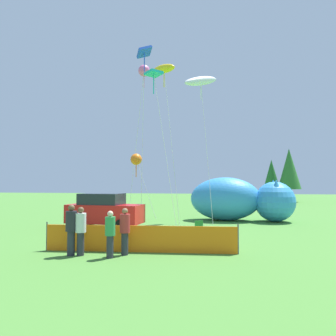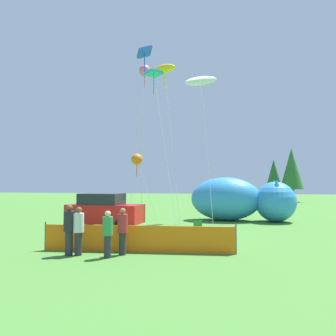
% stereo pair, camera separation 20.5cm
% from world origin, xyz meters
% --- Properties ---
extents(ground_plane, '(120.00, 120.00, 0.00)m').
position_xyz_m(ground_plane, '(0.00, 0.00, 0.00)').
color(ground_plane, '#477F33').
extents(parked_car, '(4.44, 2.24, 1.94)m').
position_xyz_m(parked_car, '(-4.00, 2.17, 0.95)').
color(parked_car, red).
rests_on(parked_car, ground).
extents(folding_chair, '(0.66, 0.66, 0.86)m').
position_xyz_m(folding_chair, '(1.62, -1.03, 0.51)').
color(folding_chair, '#267F33').
rests_on(folding_chair, ground).
extents(inflatable_cat, '(7.02, 3.32, 2.92)m').
position_xyz_m(inflatable_cat, '(3.82, 6.69, 1.35)').
color(inflatable_cat, '#338CD8').
rests_on(inflatable_cat, ground).
extents(safety_fence, '(7.19, 0.58, 1.07)m').
position_xyz_m(safety_fence, '(-0.26, -4.10, 0.49)').
color(safety_fence, orange).
rests_on(safety_fence, ground).
extents(spectator_in_yellow_shirt, '(0.37, 0.37, 1.70)m').
position_xyz_m(spectator_in_yellow_shirt, '(-2.19, -4.98, 0.93)').
color(spectator_in_yellow_shirt, '#2D2D38').
rests_on(spectator_in_yellow_shirt, ground).
extents(spectator_in_blue_shirt, '(0.39, 0.39, 1.79)m').
position_xyz_m(spectator_in_blue_shirt, '(-2.52, -5.04, 0.98)').
color(spectator_in_blue_shirt, '#2D2D38').
rests_on(spectator_in_blue_shirt, ground).
extents(spectator_in_red_shirt, '(0.36, 0.36, 1.66)m').
position_xyz_m(spectator_in_red_shirt, '(-0.67, -4.64, 0.90)').
color(spectator_in_red_shirt, '#2D2D38').
rests_on(spectator_in_red_shirt, ground).
extents(spectator_in_white_shirt, '(0.35, 0.35, 1.60)m').
position_xyz_m(spectator_in_white_shirt, '(-1.03, -5.17, 0.87)').
color(spectator_in_white_shirt, '#2D2D38').
rests_on(spectator_in_white_shirt, ground).
extents(kite_white_ghost, '(2.57, 3.44, 10.32)m').
position_xyz_m(kite_white_ghost, '(1.33, 6.39, 9.56)').
color(kite_white_ghost, silver).
rests_on(kite_white_ghost, ground).
extents(kite_blue_box, '(1.15, 1.23, 11.36)m').
position_xyz_m(kite_blue_box, '(-2.17, 4.28, 10.73)').
color(kite_blue_box, silver).
rests_on(kite_blue_box, ground).
extents(kite_pink_octopus, '(1.73, 0.88, 11.53)m').
position_xyz_m(kite_pink_octopus, '(-3.10, 7.97, 11.04)').
color(kite_pink_octopus, silver).
rests_on(kite_pink_octopus, ground).
extents(kite_yellow_hero, '(2.35, 2.82, 10.87)m').
position_xyz_m(kite_yellow_hero, '(-1.20, 6.11, 10.43)').
color(kite_yellow_hero, silver).
rests_on(kite_yellow_hero, ground).
extents(kite_orange_flower, '(2.06, 1.01, 4.69)m').
position_xyz_m(kite_orange_flower, '(-3.46, 7.18, 4.25)').
color(kite_orange_flower, silver).
rests_on(kite_orange_flower, ground).
extents(kite_teal_diamond, '(2.25, 1.80, 9.48)m').
position_xyz_m(kite_teal_diamond, '(-1.40, 3.71, 9.17)').
color(kite_teal_diamond, silver).
rests_on(kite_teal_diamond, ground).
extents(horizon_tree_west, '(2.40, 2.40, 5.73)m').
position_xyz_m(horizon_tree_west, '(9.37, 30.78, 3.52)').
color(horizon_tree_west, brown).
rests_on(horizon_tree_west, ground).
extents(horizon_tree_mid, '(3.00, 3.00, 7.15)m').
position_xyz_m(horizon_tree_mid, '(11.54, 29.89, 4.39)').
color(horizon_tree_mid, brown).
rests_on(horizon_tree_mid, ground).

